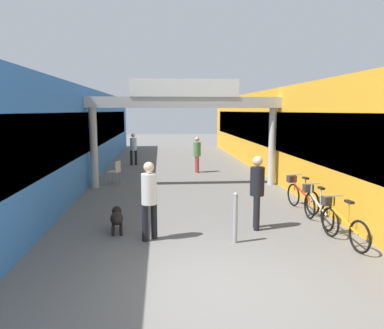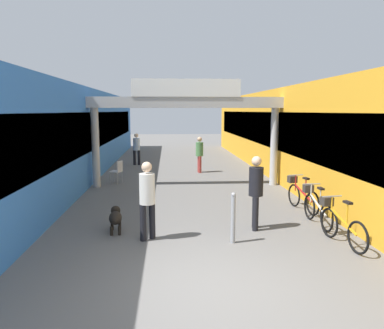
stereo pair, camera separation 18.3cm
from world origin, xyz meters
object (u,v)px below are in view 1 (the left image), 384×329
at_px(pedestrian_with_dog, 149,196).
at_px(bicycle_silver_second, 316,206).
at_px(pedestrian_carrying_crate, 197,152).
at_px(dog_on_leash, 117,217).
at_px(pedestrian_companion, 257,187).
at_px(bollard_post_metal, 235,217).
at_px(pedestrian_elderly_walking, 133,147).
at_px(bicycle_orange_nearest, 341,223).
at_px(bicycle_red_third, 301,194).
at_px(cafe_chair_aluminium_nearer, 116,170).

bearing_deg(pedestrian_with_dog, bicycle_silver_second, 12.20).
xyz_separation_m(pedestrian_with_dog, pedestrian_carrying_crate, (1.91, 9.01, -0.06)).
bearing_deg(bicycle_silver_second, dog_on_leash, -176.51).
bearing_deg(pedestrian_carrying_crate, dog_on_leash, -107.80).
xyz_separation_m(pedestrian_with_dog, dog_on_leash, (-0.78, 0.60, -0.65)).
xyz_separation_m(pedestrian_companion, bollard_post_metal, (-0.70, -0.90, -0.46)).
bearing_deg(pedestrian_elderly_walking, pedestrian_with_dog, -84.23).
height_order(pedestrian_companion, bicycle_orange_nearest, pedestrian_companion).
xyz_separation_m(dog_on_leash, bicycle_orange_nearest, (4.91, -1.10, 0.08)).
distance_m(bicycle_orange_nearest, bicycle_red_third, 2.76).
distance_m(pedestrian_elderly_walking, dog_on_leash, 11.08).
distance_m(pedestrian_with_dog, pedestrian_elderly_walking, 11.72).
relative_size(pedestrian_with_dog, bicycle_silver_second, 1.03).
height_order(bicycle_orange_nearest, bollard_post_metal, bollard_post_metal).
xyz_separation_m(pedestrian_carrying_crate, bollard_post_metal, (-0.08, -9.34, -0.37)).
bearing_deg(cafe_chair_aluminium_nearer, pedestrian_elderly_walking, 86.23).
relative_size(dog_on_leash, bicycle_orange_nearest, 0.47).
distance_m(pedestrian_with_dog, cafe_chair_aluminium_nearer, 6.77).
relative_size(pedestrian_elderly_walking, bicycle_orange_nearest, 0.99).
bearing_deg(bicycle_silver_second, pedestrian_with_dog, -167.80).
distance_m(bicycle_red_third, bollard_post_metal, 3.55).
relative_size(pedestrian_companion, cafe_chair_aluminium_nearer, 1.99).
distance_m(pedestrian_companion, bicycle_orange_nearest, 2.00).
distance_m(pedestrian_with_dog, bicycle_orange_nearest, 4.19).
relative_size(pedestrian_with_dog, dog_on_leash, 2.22).
bearing_deg(bicycle_silver_second, cafe_chair_aluminium_nearer, 134.96).
height_order(pedestrian_companion, bicycle_red_third, pedestrian_companion).
height_order(dog_on_leash, bicycle_red_third, bicycle_red_third).
bearing_deg(bicycle_orange_nearest, pedestrian_elderly_walking, 113.55).
relative_size(pedestrian_with_dog, bollard_post_metal, 1.57).
relative_size(dog_on_leash, bicycle_silver_second, 0.46).
bearing_deg(bicycle_orange_nearest, dog_on_leash, 167.40).
bearing_deg(bicycle_orange_nearest, cafe_chair_aluminium_nearer, 128.51).
height_order(pedestrian_companion, bicycle_silver_second, pedestrian_companion).
bearing_deg(pedestrian_with_dog, pedestrian_carrying_crate, 78.00).
distance_m(pedestrian_with_dog, bicycle_red_third, 4.86).
distance_m(pedestrian_elderly_walking, bicycle_silver_second, 12.02).
xyz_separation_m(pedestrian_carrying_crate, cafe_chair_aluminium_nearer, (-3.43, -2.43, -0.40)).
bearing_deg(pedestrian_companion, pedestrian_with_dog, -167.29).
distance_m(pedestrian_with_dog, bicycle_silver_second, 4.29).
xyz_separation_m(pedestrian_carrying_crate, dog_on_leash, (-2.70, -8.41, -0.58)).
bearing_deg(pedestrian_carrying_crate, cafe_chair_aluminium_nearer, -144.69).
distance_m(dog_on_leash, bollard_post_metal, 2.79).
distance_m(pedestrian_companion, bicycle_silver_second, 1.75).
distance_m(bicycle_silver_second, bicycle_red_third, 1.36).
bearing_deg(bollard_post_metal, pedestrian_companion, 52.28).
bearing_deg(bicycle_red_third, dog_on_leash, -161.83).
bearing_deg(pedestrian_elderly_walking, bollard_post_metal, -75.88).
height_order(dog_on_leash, bicycle_silver_second, bicycle_silver_second).
xyz_separation_m(pedestrian_companion, cafe_chair_aluminium_nearer, (-4.05, 6.01, -0.48)).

